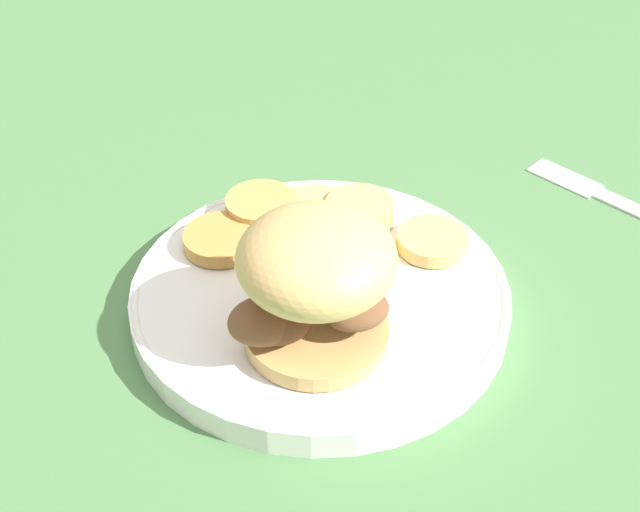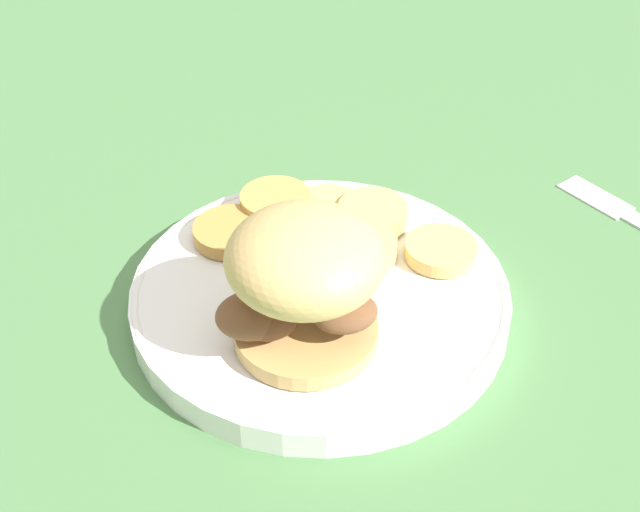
% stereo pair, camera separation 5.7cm
% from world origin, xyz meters
% --- Properties ---
extents(ground_plane, '(4.00, 4.00, 0.00)m').
position_xyz_m(ground_plane, '(0.00, 0.00, 0.00)').
color(ground_plane, '#4C7A47').
extents(dinner_plate, '(0.25, 0.25, 0.02)m').
position_xyz_m(dinner_plate, '(0.00, 0.00, 0.01)').
color(dinner_plate, white).
rests_on(dinner_plate, ground_plane).
extents(sandwich, '(0.11, 0.09, 0.09)m').
position_xyz_m(sandwich, '(-0.00, -0.05, 0.07)').
color(sandwich, tan).
rests_on(sandwich, dinner_plate).
extents(potato_round_0, '(0.05, 0.05, 0.01)m').
position_xyz_m(potato_round_0, '(-0.01, 0.08, 0.03)').
color(potato_round_0, '#DBB766').
rests_on(potato_round_0, dinner_plate).
extents(potato_round_1, '(0.05, 0.05, 0.01)m').
position_xyz_m(potato_round_1, '(-0.07, 0.04, 0.03)').
color(potato_round_1, '#BC8942').
rests_on(potato_round_1, dinner_plate).
extents(potato_round_2, '(0.04, 0.04, 0.01)m').
position_xyz_m(potato_round_2, '(-0.02, 0.02, 0.03)').
color(potato_round_2, tan).
rests_on(potato_round_2, dinner_plate).
extents(potato_round_3, '(0.05, 0.05, 0.02)m').
position_xyz_m(potato_round_3, '(0.03, 0.07, 0.03)').
color(potato_round_3, '#DBB766').
rests_on(potato_round_3, dinner_plate).
extents(potato_round_4, '(0.05, 0.05, 0.01)m').
position_xyz_m(potato_round_4, '(-0.05, 0.08, 0.03)').
color(potato_round_4, tan).
rests_on(potato_round_4, dinner_plate).
extents(potato_round_5, '(0.05, 0.05, 0.01)m').
position_xyz_m(potato_round_5, '(0.08, 0.04, 0.03)').
color(potato_round_5, '#DBB766').
rests_on(potato_round_5, dinner_plate).
extents(potato_round_6, '(0.05, 0.05, 0.02)m').
position_xyz_m(potato_round_6, '(0.02, 0.03, 0.03)').
color(potato_round_6, '#DBB766').
rests_on(potato_round_6, dinner_plate).
extents(fork, '(0.14, 0.12, 0.00)m').
position_xyz_m(fork, '(0.23, 0.13, 0.00)').
color(fork, silver).
rests_on(fork, ground_plane).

